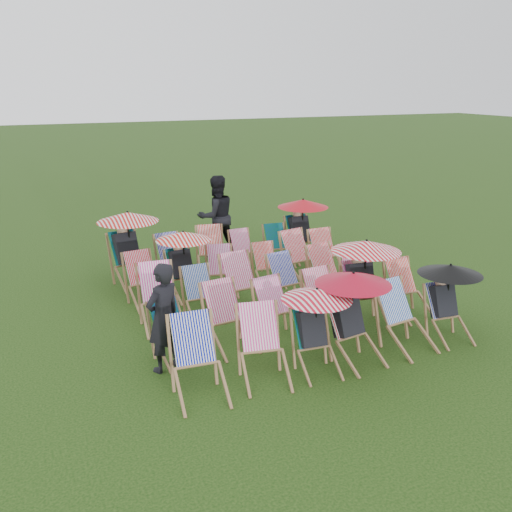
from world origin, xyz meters
name	(u,v)px	position (x,y,z in m)	size (l,w,h in m)	color
ground	(270,309)	(0.00, 0.00, 0.00)	(100.00, 100.00, 0.00)	black
deckchair_0	(198,360)	(-2.09, -2.28, 0.50)	(0.73, 0.97, 1.01)	olive
deckchair_1	(263,347)	(-1.15, -2.24, 0.49)	(0.80, 1.00, 0.98)	olive
deckchair_2	(316,329)	(-0.36, -2.27, 0.62)	(1.00, 1.05, 1.18)	olive
deckchair_3	(354,316)	(0.28, -2.23, 0.69)	(1.11, 1.20, 1.32)	olive
deckchair_4	(406,318)	(1.24, -2.21, 0.50)	(0.78, 1.00, 0.99)	olive
deckchair_5	(449,301)	(2.08, -2.17, 0.63)	(1.00, 1.05, 1.19)	olive
deckchair_6	(174,333)	(-2.10, -1.16, 0.42)	(0.69, 0.86, 0.84)	olive
deckchair_7	(230,318)	(-1.21, -1.12, 0.49)	(0.75, 0.96, 0.98)	olive
deckchair_8	(279,311)	(-0.36, -1.12, 0.46)	(0.74, 0.94, 0.92)	olive
deckchair_9	(328,302)	(0.51, -1.15, 0.48)	(0.71, 0.93, 0.96)	olive
deckchair_10	(365,280)	(1.25, -1.07, 0.73)	(1.17, 1.24, 1.39)	olive
deckchair_11	(409,290)	(2.11, -1.18, 0.47)	(0.65, 0.88, 0.93)	olive
deckchair_12	(160,298)	(-1.98, 0.07, 0.51)	(0.72, 0.97, 1.01)	olive
deckchair_13	(202,295)	(-1.25, 0.10, 0.44)	(0.59, 0.82, 0.87)	olive
deckchair_14	(245,285)	(-0.44, 0.10, 0.50)	(0.76, 0.99, 1.00)	olive
deckchair_15	(290,282)	(0.42, 0.04, 0.46)	(0.73, 0.93, 0.92)	olive
deckchair_16	(331,273)	(1.31, 0.12, 0.48)	(0.76, 0.97, 0.96)	olive
deckchair_17	(358,273)	(1.90, 0.08, 0.42)	(0.61, 0.81, 0.83)	olive
deckchair_18	(145,280)	(-1.98, 1.17, 0.46)	(0.71, 0.92, 0.92)	olive
deckchair_19	(184,263)	(-1.19, 1.30, 0.65)	(1.04, 1.11, 1.23)	olive
deckchair_20	(222,271)	(-0.50, 1.16, 0.44)	(0.73, 0.90, 0.87)	olive
deckchair_21	(268,266)	(0.50, 1.18, 0.41)	(0.56, 0.77, 0.81)	olive
deckchair_22	(303,257)	(1.27, 1.14, 0.50)	(0.83, 1.03, 1.00)	olive
deckchair_23	(328,254)	(1.92, 1.27, 0.46)	(0.61, 0.86, 0.92)	olive
deckchair_24	(129,247)	(-1.99, 2.40, 0.76)	(1.22, 1.33, 1.45)	olive
deckchair_25	(173,258)	(-1.13, 2.31, 0.45)	(0.68, 0.89, 0.90)	olive
deckchair_26	(212,251)	(-0.27, 2.36, 0.48)	(0.80, 0.99, 0.96)	olive
deckchair_27	(245,250)	(0.49, 2.37, 0.41)	(0.56, 0.77, 0.81)	olive
deckchair_28	(279,246)	(1.29, 2.31, 0.43)	(0.63, 0.83, 0.86)	olive
deckchair_29	(303,228)	(1.97, 2.49, 0.72)	(1.15, 1.20, 1.37)	olive
person_left	(163,317)	(-2.30, -1.41, 0.79)	(0.58, 0.38, 1.59)	black
person_rear	(216,216)	(0.25, 3.49, 0.95)	(0.92, 0.72, 1.90)	black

